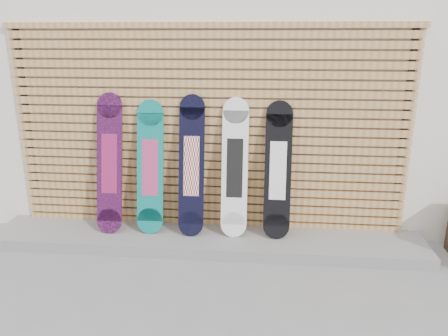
{
  "coord_description": "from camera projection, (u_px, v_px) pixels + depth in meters",
  "views": [
    {
      "loc": [
        0.46,
        -3.55,
        2.17
      ],
      "look_at": [
        0.04,
        0.75,
        0.85
      ],
      "focal_mm": 35.0,
      "sensor_mm": 36.0,
      "label": 1
    }
  ],
  "objects": [
    {
      "name": "ground",
      "position": [
        212.0,
        279.0,
        4.05
      ],
      "size": [
        80.0,
        80.0,
        0.0
      ],
      "primitive_type": "plane",
      "color": "gray",
      "rests_on": "ground"
    },
    {
      "name": "building",
      "position": [
        270.0,
        60.0,
        6.81
      ],
      "size": [
        12.0,
        5.0,
        3.6
      ],
      "primitive_type": "cube",
      "color": "white",
      "rests_on": "ground"
    },
    {
      "name": "concrete_step",
      "position": [
        206.0,
        239.0,
        4.7
      ],
      "size": [
        4.6,
        0.7,
        0.12
      ],
      "primitive_type": "cube",
      "color": "gray",
      "rests_on": "ground"
    },
    {
      "name": "slat_wall",
      "position": [
        208.0,
        129.0,
        4.64
      ],
      "size": [
        4.26,
        0.08,
        2.29
      ],
      "color": "tan",
      "rests_on": "ground"
    },
    {
      "name": "snowboard_0",
      "position": [
        110.0,
        164.0,
        4.64
      ],
      "size": [
        0.27,
        0.35,
        1.48
      ],
      "color": "black",
      "rests_on": "concrete_step"
    },
    {
      "name": "snowboard_1",
      "position": [
        150.0,
        168.0,
        4.63
      ],
      "size": [
        0.28,
        0.32,
        1.41
      ],
      "color": "#0C7772",
      "rests_on": "concrete_step"
    },
    {
      "name": "snowboard_2",
      "position": [
        192.0,
        166.0,
        4.57
      ],
      "size": [
        0.27,
        0.33,
        1.47
      ],
      "color": "black",
      "rests_on": "concrete_step"
    },
    {
      "name": "snowboard_3",
      "position": [
        235.0,
        168.0,
        4.55
      ],
      "size": [
        0.27,
        0.31,
        1.44
      ],
      "color": "white",
      "rests_on": "concrete_step"
    },
    {
      "name": "snowboard_4",
      "position": [
        278.0,
        171.0,
        4.51
      ],
      "size": [
        0.28,
        0.31,
        1.42
      ],
      "color": "black",
      "rests_on": "concrete_step"
    }
  ]
}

